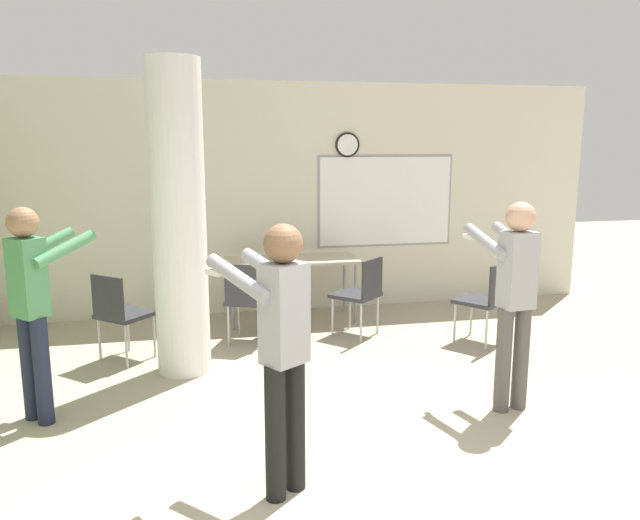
{
  "coord_description": "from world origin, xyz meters",
  "views": [
    {
      "loc": [
        -1.16,
        -2.55,
        2.1
      ],
      "look_at": [
        -0.01,
        2.92,
        1.03
      ],
      "focal_mm": 35.0,
      "sensor_mm": 36.0,
      "label": 1
    }
  ],
  "objects_px": {
    "chair_mid_room": "(486,296)",
    "chair_table_left": "(248,296)",
    "person_playing_side": "(514,289)",
    "chair_near_pillar": "(120,310)",
    "person_playing_front": "(281,339)",
    "bottle_on_table": "(273,251)",
    "person_watching_back": "(33,298)",
    "folding_table": "(291,263)",
    "chair_table_right": "(361,290)"
  },
  "relations": [
    {
      "from": "chair_mid_room",
      "to": "chair_table_left",
      "type": "height_order",
      "value": "same"
    },
    {
      "from": "chair_mid_room",
      "to": "person_playing_side",
      "type": "xyz_separation_m",
      "value": [
        -0.56,
        -1.53,
        0.46
      ]
    },
    {
      "from": "chair_near_pillar",
      "to": "person_playing_front",
      "type": "xyz_separation_m",
      "value": [
        1.18,
        -2.57,
        0.46
      ]
    },
    {
      "from": "bottle_on_table",
      "to": "chair_table_left",
      "type": "distance_m",
      "value": 0.96
    },
    {
      "from": "person_watching_back",
      "to": "chair_mid_room",
      "type": "bearing_deg",
      "value": 13.43
    },
    {
      "from": "person_playing_side",
      "to": "person_watching_back",
      "type": "relative_size",
      "value": 1.01
    },
    {
      "from": "person_playing_front",
      "to": "person_playing_side",
      "type": "distance_m",
      "value": 2.11
    },
    {
      "from": "chair_table_left",
      "to": "chair_near_pillar",
      "type": "distance_m",
      "value": 1.28
    },
    {
      "from": "folding_table",
      "to": "chair_table_left",
      "type": "distance_m",
      "value": 0.99
    },
    {
      "from": "chair_table_right",
      "to": "chair_near_pillar",
      "type": "bearing_deg",
      "value": -173.03
    },
    {
      "from": "bottle_on_table",
      "to": "person_watching_back",
      "type": "relative_size",
      "value": 0.14
    },
    {
      "from": "chair_table_left",
      "to": "person_watching_back",
      "type": "distance_m",
      "value": 2.33
    },
    {
      "from": "chair_near_pillar",
      "to": "person_playing_front",
      "type": "bearing_deg",
      "value": -65.39
    },
    {
      "from": "person_playing_side",
      "to": "bottle_on_table",
      "type": "bearing_deg",
      "value": 117.42
    },
    {
      "from": "chair_mid_room",
      "to": "person_playing_front",
      "type": "bearing_deg",
      "value": -136.62
    },
    {
      "from": "person_playing_front",
      "to": "person_watching_back",
      "type": "relative_size",
      "value": 1.01
    },
    {
      "from": "chair_mid_room",
      "to": "folding_table",
      "type": "bearing_deg",
      "value": 144.84
    },
    {
      "from": "folding_table",
      "to": "chair_table_left",
      "type": "height_order",
      "value": "chair_table_left"
    },
    {
      "from": "person_playing_side",
      "to": "person_watching_back",
      "type": "xyz_separation_m",
      "value": [
        -3.58,
        0.54,
        -0.01
      ]
    },
    {
      "from": "folding_table",
      "to": "chair_table_right",
      "type": "bearing_deg",
      "value": -50.51
    },
    {
      "from": "chair_near_pillar",
      "to": "person_playing_front",
      "type": "height_order",
      "value": "person_playing_front"
    },
    {
      "from": "chair_table_right",
      "to": "chair_near_pillar",
      "type": "xyz_separation_m",
      "value": [
        -2.47,
        -0.3,
        0.0
      ]
    },
    {
      "from": "chair_table_right",
      "to": "person_playing_side",
      "type": "height_order",
      "value": "person_playing_side"
    },
    {
      "from": "chair_table_right",
      "to": "person_playing_front",
      "type": "height_order",
      "value": "person_playing_front"
    },
    {
      "from": "folding_table",
      "to": "chair_mid_room",
      "type": "height_order",
      "value": "chair_mid_room"
    },
    {
      "from": "chair_mid_room",
      "to": "chair_near_pillar",
      "type": "relative_size",
      "value": 1.0
    },
    {
      "from": "chair_near_pillar",
      "to": "person_playing_side",
      "type": "height_order",
      "value": "person_playing_side"
    },
    {
      "from": "person_playing_front",
      "to": "person_watching_back",
      "type": "height_order",
      "value": "person_playing_front"
    },
    {
      "from": "bottle_on_table",
      "to": "chair_table_right",
      "type": "bearing_deg",
      "value": -44.27
    },
    {
      "from": "folding_table",
      "to": "person_playing_front",
      "type": "xyz_separation_m",
      "value": [
        -0.66,
        -3.65,
        0.28
      ]
    },
    {
      "from": "folding_table",
      "to": "chair_mid_room",
      "type": "bearing_deg",
      "value": -35.16
    },
    {
      "from": "chair_mid_room",
      "to": "person_playing_front",
      "type": "height_order",
      "value": "person_playing_front"
    },
    {
      "from": "chair_table_right",
      "to": "person_playing_side",
      "type": "bearing_deg",
      "value": -72.56
    },
    {
      "from": "folding_table",
      "to": "person_playing_side",
      "type": "relative_size",
      "value": 0.93
    },
    {
      "from": "person_playing_front",
      "to": "person_playing_side",
      "type": "relative_size",
      "value": 1.0
    },
    {
      "from": "chair_table_left",
      "to": "chair_table_right",
      "type": "bearing_deg",
      "value": -0.06
    },
    {
      "from": "person_playing_side",
      "to": "person_watching_back",
      "type": "bearing_deg",
      "value": 171.48
    },
    {
      "from": "chair_mid_room",
      "to": "person_watching_back",
      "type": "xyz_separation_m",
      "value": [
        -4.14,
        -0.99,
        0.45
      ]
    },
    {
      "from": "chair_mid_room",
      "to": "bottle_on_table",
      "type": "bearing_deg",
      "value": 146.65
    },
    {
      "from": "person_playing_front",
      "to": "person_playing_side",
      "type": "height_order",
      "value": "person_playing_side"
    },
    {
      "from": "folding_table",
      "to": "person_watching_back",
      "type": "relative_size",
      "value": 0.94
    },
    {
      "from": "chair_table_right",
      "to": "chair_mid_room",
      "type": "bearing_deg",
      "value": -23.48
    },
    {
      "from": "folding_table",
      "to": "bottle_on_table",
      "type": "relative_size",
      "value": 6.93
    },
    {
      "from": "folding_table",
      "to": "person_watching_back",
      "type": "height_order",
      "value": "person_watching_back"
    },
    {
      "from": "folding_table",
      "to": "chair_table_left",
      "type": "relative_size",
      "value": 1.77
    },
    {
      "from": "chair_table_left",
      "to": "chair_near_pillar",
      "type": "xyz_separation_m",
      "value": [
        -1.25,
        -0.3,
        0.0
      ]
    },
    {
      "from": "folding_table",
      "to": "person_playing_side",
      "type": "xyz_separation_m",
      "value": [
        1.28,
        -2.82,
        0.29
      ]
    },
    {
      "from": "chair_mid_room",
      "to": "person_playing_front",
      "type": "xyz_separation_m",
      "value": [
        -2.49,
        -2.36,
        0.46
      ]
    },
    {
      "from": "bottle_on_table",
      "to": "person_playing_front",
      "type": "xyz_separation_m",
      "value": [
        -0.44,
        -3.7,
        0.14
      ]
    },
    {
      "from": "chair_table_right",
      "to": "chair_table_left",
      "type": "xyz_separation_m",
      "value": [
        -1.23,
        0.0,
        0.0
      ]
    }
  ]
}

